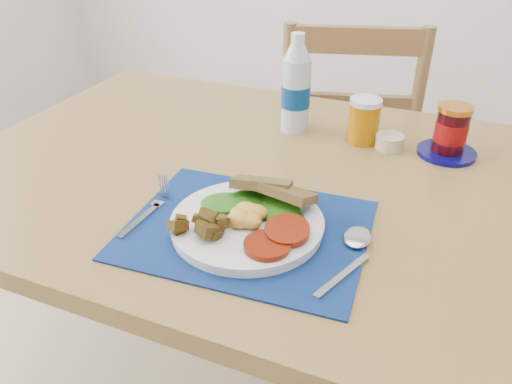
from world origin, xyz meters
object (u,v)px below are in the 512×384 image
(breakfast_plate, at_px, (243,220))
(jam_on_saucer, at_px, (450,134))
(water_bottle, at_px, (296,89))
(chair_far, at_px, (345,132))
(juice_glass, at_px, (364,122))

(breakfast_plate, distance_m, jam_on_saucer, 0.52)
(water_bottle, bearing_deg, jam_on_saucer, 0.51)
(water_bottle, xyz_separation_m, jam_on_saucer, (0.35, 0.00, -0.05))
(jam_on_saucer, bearing_deg, breakfast_plate, -124.50)
(chair_far, relative_size, breakfast_plate, 4.44)
(chair_far, height_order, juice_glass, chair_far)
(breakfast_plate, relative_size, juice_glass, 2.65)
(jam_on_saucer, bearing_deg, juice_glass, -178.60)
(water_bottle, bearing_deg, chair_far, 84.08)
(chair_far, bearing_deg, breakfast_plate, 75.04)
(jam_on_saucer, bearing_deg, water_bottle, -179.49)
(breakfast_plate, bearing_deg, juice_glass, 73.91)
(chair_far, relative_size, juice_glass, 11.78)
(breakfast_plate, xyz_separation_m, juice_glass, (0.11, 0.43, 0.03))
(jam_on_saucer, bearing_deg, chair_far, 127.40)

